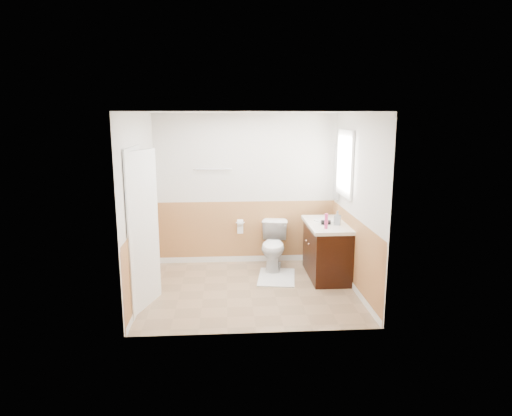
{
  "coord_description": "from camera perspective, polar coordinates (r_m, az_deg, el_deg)",
  "views": [
    {
      "loc": [
        -0.32,
        -6.03,
        2.45
      ],
      "look_at": [
        0.1,
        0.25,
        1.15
      ],
      "focal_mm": 31.28,
      "sensor_mm": 36.0,
      "label": 1
    }
  ],
  "objects": [
    {
      "name": "floor",
      "position": [
        6.52,
        -0.74,
        -10.42
      ],
      "size": [
        3.0,
        3.0,
        0.0
      ],
      "primitive_type": "plane",
      "color": "#8C7051",
      "rests_on": "ground"
    },
    {
      "name": "vanity_knob_left",
      "position": [
        6.81,
        6.78,
        -4.61
      ],
      "size": [
        0.03,
        0.03,
        0.03
      ],
      "primitive_type": "sphere",
      "color": "silver",
      "rests_on": "vanity_cabinet"
    },
    {
      "name": "window_glass",
      "position": [
        6.9,
        11.43,
        5.62
      ],
      "size": [
        0.01,
        0.7,
        0.9
      ],
      "primitive_type": "cube",
      "color": "white",
      "rests_on": "wall_right"
    },
    {
      "name": "wainscot_back",
      "position": [
        7.58,
        -1.28,
        -3.24
      ],
      "size": [
        3.0,
        0.0,
        3.0
      ],
      "primitive_type": "plane",
      "rotation": [
        1.57,
        0.0,
        0.0
      ],
      "color": "#BC7A4B",
      "rests_on": "floor"
    },
    {
      "name": "lotion_bottle",
      "position": [
        6.53,
        8.97,
        -1.67
      ],
      "size": [
        0.05,
        0.05,
        0.22
      ],
      "primitive_type": "cylinder",
      "color": "#D8387A",
      "rests_on": "countertop"
    },
    {
      "name": "tp_holder_bar",
      "position": [
        7.47,
        -2.04,
        -1.89
      ],
      "size": [
        0.14,
        0.02,
        0.02
      ],
      "primitive_type": "cylinder",
      "rotation": [
        0.0,
        1.57,
        0.0
      ],
      "color": "silver",
      "rests_on": "wall_back"
    },
    {
      "name": "wall_back",
      "position": [
        7.43,
        -1.32,
        2.38
      ],
      "size": [
        3.0,
        0.0,
        3.0
      ],
      "primitive_type": "plane",
      "rotation": [
        1.57,
        0.0,
        0.0
      ],
      "color": "silver",
      "rests_on": "floor"
    },
    {
      "name": "wainscot_front",
      "position": [
        5.14,
        0.04,
        -10.64
      ],
      "size": [
        3.0,
        0.0,
        3.0
      ],
      "primitive_type": "plane",
      "rotation": [
        -1.57,
        0.0,
        0.0
      ],
      "color": "#BC7A4B",
      "rests_on": "floor"
    },
    {
      "name": "window_frame",
      "position": [
        6.89,
        11.3,
        5.62
      ],
      "size": [
        0.04,
        0.8,
        1.0
      ],
      "primitive_type": "cube",
      "color": "white",
      "rests_on": "wall_right"
    },
    {
      "name": "vanity_cabinet",
      "position": [
        7.01,
        9.02,
        -5.48
      ],
      "size": [
        0.55,
        1.1,
        0.8
      ],
      "primitive_type": "cube",
      "color": "black",
      "rests_on": "floor"
    },
    {
      "name": "countertop",
      "position": [
        6.9,
        9.05,
        -2.11
      ],
      "size": [
        0.6,
        1.15,
        0.05
      ],
      "primitive_type": "cube",
      "color": "white",
      "rests_on": "vanity_cabinet"
    },
    {
      "name": "soap_dispenser",
      "position": [
        6.78,
        10.38,
        -1.25
      ],
      "size": [
        0.12,
        0.13,
        0.21
      ],
      "primitive_type": "imported",
      "rotation": [
        0.0,
        0.0,
        -0.38
      ],
      "color": "gray",
      "rests_on": "countertop"
    },
    {
      "name": "wainscot_right",
      "position": [
        6.59,
        12.34,
        -5.82
      ],
      "size": [
        0.0,
        2.6,
        2.6
      ],
      "primitive_type": "plane",
      "rotation": [
        1.57,
        0.0,
        -1.57
      ],
      "color": "#BC7A4B",
      "rests_on": "floor"
    },
    {
      "name": "door",
      "position": [
        5.86,
        -14.34,
        -2.83
      ],
      "size": [
        0.29,
        0.78,
        2.04
      ],
      "primitive_type": "cube",
      "rotation": [
        0.0,
        0.0,
        -0.31
      ],
      "color": "white",
      "rests_on": "wall_left"
    },
    {
      "name": "ceiling",
      "position": [
        6.04,
        -0.81,
        12.14
      ],
      "size": [
        3.0,
        3.0,
        0.0
      ],
      "primitive_type": "plane",
      "rotation": [
        3.14,
        0.0,
        0.0
      ],
      "color": "white",
      "rests_on": "floor"
    },
    {
      "name": "towel_bar",
      "position": [
        7.33,
        -5.63,
        4.96
      ],
      "size": [
        0.62,
        0.02,
        0.02
      ],
      "primitive_type": "cylinder",
      "rotation": [
        0.0,
        1.57,
        0.0
      ],
      "color": "silver",
      "rests_on": "wall_back"
    },
    {
      "name": "wall_right",
      "position": [
        6.41,
        12.74,
        0.59
      ],
      "size": [
        0.0,
        3.0,
        3.0
      ],
      "primitive_type": "plane",
      "rotation": [
        1.57,
        0.0,
        -1.57
      ],
      "color": "silver",
      "rests_on": "floor"
    },
    {
      "name": "door_knob",
      "position": [
        6.18,
        -13.22,
        -2.69
      ],
      "size": [
        0.06,
        0.06,
        0.06
      ],
      "primitive_type": "sphere",
      "color": "silver",
      "rests_on": "door"
    },
    {
      "name": "door_frame",
      "position": [
        5.87,
        -15.08,
        -2.74
      ],
      "size": [
        0.02,
        0.92,
        2.1
      ],
      "primitive_type": "cube",
      "color": "white",
      "rests_on": "wall_left"
    },
    {
      "name": "wainscot_left",
      "position": [
        6.44,
        -14.17,
        -6.32
      ],
      "size": [
        0.0,
        2.6,
        2.6
      ],
      "primitive_type": "plane",
      "rotation": [
        1.57,
        0.0,
        1.57
      ],
      "color": "#BC7A4B",
      "rests_on": "floor"
    },
    {
      "name": "mirror_panel",
      "position": [
        7.41,
        10.26,
        4.51
      ],
      "size": [
        0.02,
        0.35,
        0.9
      ],
      "primitive_type": "cube",
      "color": "silver",
      "rests_on": "wall_right"
    },
    {
      "name": "wall_front",
      "position": [
        4.89,
        0.05,
        -2.54
      ],
      "size": [
        3.0,
        0.0,
        3.0
      ],
      "primitive_type": "plane",
      "rotation": [
        -1.57,
        0.0,
        0.0
      ],
      "color": "silver",
      "rests_on": "floor"
    },
    {
      "name": "hair_dryer_handle",
      "position": [
        6.75,
        8.71,
        -2.13
      ],
      "size": [
        0.03,
        0.03,
        0.07
      ],
      "primitive_type": "cylinder",
      "color": "black",
      "rests_on": "countertop"
    },
    {
      "name": "sink_basin",
      "position": [
        7.03,
        8.87,
        -1.54
      ],
      "size": [
        0.36,
        0.36,
        0.02
      ],
      "primitive_type": "cylinder",
      "color": "white",
      "rests_on": "countertop"
    },
    {
      "name": "tp_sheet",
      "position": [
        7.49,
        -2.03,
        -2.7
      ],
      "size": [
        0.1,
        0.01,
        0.16
      ],
      "primitive_type": "cube",
      "color": "white",
      "rests_on": "tp_roll"
    },
    {
      "name": "faucet",
      "position": [
        7.06,
        10.31,
        -1.04
      ],
      "size": [
        0.02,
        0.02,
        0.14
      ],
      "primitive_type": "cylinder",
      "color": "silver",
      "rests_on": "countertop"
    },
    {
      "name": "vanity_knob_right",
      "position": [
        7.0,
        6.48,
        -4.15
      ],
      "size": [
        0.03,
        0.03,
        0.03
      ],
      "primitive_type": "sphere",
      "color": "white",
      "rests_on": "vanity_cabinet"
    },
    {
      "name": "tp_roll",
      "position": [
        7.47,
        -2.04,
        -1.89
      ],
      "size": [
        0.1,
        0.11,
        0.11
      ],
      "primitive_type": "cylinder",
      "rotation": [
        0.0,
        1.57,
        0.0
      ],
      "color": "white",
      "rests_on": "tp_holder_bar"
    },
    {
      "name": "bath_mat",
      "position": [
        6.97,
        2.65,
        -8.84
      ],
      "size": [
        0.67,
        0.88,
        0.02
      ],
      "primitive_type": "cube",
      "rotation": [
        0.0,
        0.0,
        -0.15
      ],
      "color": "white",
      "rests_on": "floor"
    },
    {
      "name": "wall_left",
      "position": [
        6.26,
        -14.62,
        0.23
      ],
      "size": [
        0.0,
        3.0,
        3.0
      ],
      "primitive_type": "plane",
      "rotation": [
        1.57,
        0.0,
        1.57
      ],
      "color": "silver",
      "rests_on": "floor"
    },
    {
      "name": "toilet",
      "position": [
        7.27,
        2.29,
        -4.87
      ],
      "size": [
        0.54,
        0.8,
        0.76
      ],
      "primitive_type": "imported",
      "rotation": [
        0.0,
        0.0,
        -0.15
      ],
      "color": "white",
      "rests_on": "floor"
    },
    {
      "name": "hair_dryer_body",
      "position": [
        6.78,
        8.91,
        -1.81
      ],
      "size": [
        0.14,
        0.07,
        0.07
      ],
      "primitive_type": "cylinder",
      "rotation": [
        0.0,
        1.57,
        0.0
      ],
      "color": "black",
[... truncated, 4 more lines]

